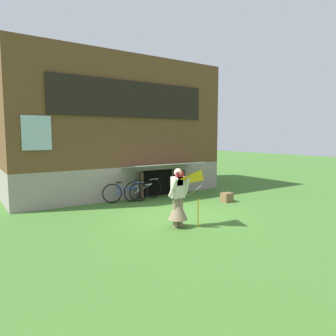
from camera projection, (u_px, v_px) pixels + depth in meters
name	position (u px, v px, depth m)	size (l,w,h in m)	color
ground_plane	(179.00, 215.00, 9.58)	(60.00, 60.00, 0.00)	#3D6B28
log_house	(109.00, 128.00, 13.65)	(8.71, 5.72, 5.52)	gray
person	(178.00, 203.00, 8.19)	(0.61, 0.52, 1.58)	#7F6B51
kite	(201.00, 184.00, 7.88)	(0.82, 0.91, 1.45)	orange
bicycle_silver	(143.00, 190.00, 11.75)	(1.77, 0.28, 0.81)	black
bicycle_blue	(125.00, 192.00, 11.30)	(1.63, 0.53, 0.77)	black
wooden_crate	(227.00, 197.00, 11.41)	(0.38, 0.33, 0.34)	brown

